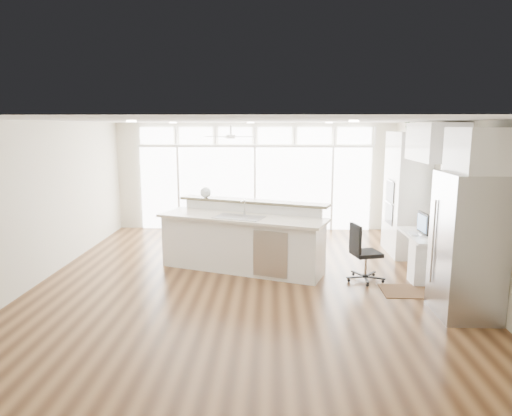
{
  "coord_description": "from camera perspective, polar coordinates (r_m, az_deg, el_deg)",
  "views": [
    {
      "loc": [
        0.41,
        -7.5,
        2.62
      ],
      "look_at": [
        0.14,
        0.6,
        1.15
      ],
      "focal_mm": 32.0,
      "sensor_mm": 36.0,
      "label": 1
    }
  ],
  "objects": [
    {
      "name": "floor",
      "position": [
        7.96,
        -1.15,
        -9.05
      ],
      "size": [
        7.0,
        8.0,
        0.02
      ],
      "primitive_type": "cube",
      "color": "#442915",
      "rests_on": "ground"
    },
    {
      "name": "ceiling",
      "position": [
        7.51,
        -1.23,
        10.86
      ],
      "size": [
        7.0,
        8.0,
        0.02
      ],
      "primitive_type": "cube",
      "color": "white",
      "rests_on": "wall_back"
    },
    {
      "name": "wall_back",
      "position": [
        11.58,
        -0.12,
        3.94
      ],
      "size": [
        7.0,
        0.04,
        2.7
      ],
      "primitive_type": "cube",
      "color": "beige",
      "rests_on": "floor"
    },
    {
      "name": "wall_front",
      "position": [
        3.75,
        -4.53,
        -9.56
      ],
      "size": [
        7.0,
        0.04,
        2.7
      ],
      "primitive_type": "cube",
      "color": "beige",
      "rests_on": "floor"
    },
    {
      "name": "wall_left",
      "position": [
        8.55,
        -25.31,
        0.72
      ],
      "size": [
        0.04,
        8.0,
        2.7
      ],
      "primitive_type": "cube",
      "color": "beige",
      "rests_on": "floor"
    },
    {
      "name": "wall_right",
      "position": [
        8.21,
        24.0,
        0.46
      ],
      "size": [
        0.04,
        8.0,
        2.7
      ],
      "primitive_type": "cube",
      "color": "beige",
      "rests_on": "floor"
    },
    {
      "name": "glass_wall",
      "position": [
        11.56,
        -0.13,
        2.43
      ],
      "size": [
        5.8,
        0.06,
        2.08
      ],
      "primitive_type": "cube",
      "color": "white",
      "rests_on": "wall_back"
    },
    {
      "name": "transom_row",
      "position": [
        11.45,
        -0.14,
        9.04
      ],
      "size": [
        5.9,
        0.06,
        0.4
      ],
      "primitive_type": "cube",
      "color": "white",
      "rests_on": "wall_back"
    },
    {
      "name": "desk_window",
      "position": [
        8.44,
        23.09,
        2.15
      ],
      "size": [
        0.04,
        0.85,
        0.85
      ],
      "primitive_type": "cube",
      "color": "white",
      "rests_on": "wall_right"
    },
    {
      "name": "ceiling_fan",
      "position": [
        10.34,
        -3.17,
        9.45
      ],
      "size": [
        1.16,
        1.16,
        0.32
      ],
      "primitive_type": "cube",
      "color": "silver",
      "rests_on": "ceiling"
    },
    {
      "name": "recessed_lights",
      "position": [
        7.71,
        -1.15,
        10.69
      ],
      "size": [
        3.4,
        3.0,
        0.02
      ],
      "primitive_type": "cube",
      "color": "white",
      "rests_on": "ceiling"
    },
    {
      "name": "oven_cabinet",
      "position": [
        9.8,
        18.27,
        1.69
      ],
      "size": [
        0.64,
        1.2,
        2.5
      ],
      "primitive_type": "cube",
      "color": "white",
      "rests_on": "floor"
    },
    {
      "name": "desk_nook",
      "position": [
        8.56,
        20.47,
        -5.58
      ],
      "size": [
        0.72,
        1.3,
        0.76
      ],
      "primitive_type": "cube",
      "color": "white",
      "rests_on": "floor"
    },
    {
      "name": "upper_cabinets",
      "position": [
        8.28,
        21.59,
        7.67
      ],
      "size": [
        0.64,
        1.3,
        0.64
      ],
      "primitive_type": "cube",
      "color": "white",
      "rests_on": "wall_right"
    },
    {
      "name": "refrigerator",
      "position": [
        6.91,
        24.93,
        -4.28
      ],
      "size": [
        0.76,
        0.9,
        2.0
      ],
      "primitive_type": "cube",
      "color": "#ADAEB2",
      "rests_on": "floor"
    },
    {
      "name": "fridge_cabinet",
      "position": [
        6.75,
        26.23,
        6.5
      ],
      "size": [
        0.64,
        0.9,
        0.6
      ],
      "primitive_type": "cube",
      "color": "white",
      "rests_on": "wall_right"
    },
    {
      "name": "framed_photos",
      "position": [
        9.04,
        21.63,
        1.77
      ],
      "size": [
        0.06,
        0.22,
        0.8
      ],
      "primitive_type": "cube",
      "color": "black",
      "rests_on": "wall_right"
    },
    {
      "name": "kitchen_island",
      "position": [
        8.35,
        -1.77,
        -3.66
      ],
      "size": [
        3.3,
        2.16,
        1.23
      ],
      "primitive_type": "cube",
      "rotation": [
        0.0,
        0.0,
        -0.35
      ],
      "color": "white",
      "rests_on": "floor"
    },
    {
      "name": "rug",
      "position": [
        7.83,
        18.67,
        -9.82
      ],
      "size": [
        0.9,
        0.66,
        0.01
      ],
      "primitive_type": "cube",
      "rotation": [
        0.0,
        0.0,
        -0.02
      ],
      "color": "#341E10",
      "rests_on": "floor"
    },
    {
      "name": "office_chair",
      "position": [
        8.0,
        13.62,
        -5.48
      ],
      "size": [
        0.61,
        0.58,
        0.99
      ],
      "primitive_type": "cube",
      "rotation": [
        0.0,
        0.0,
        0.24
      ],
      "color": "black",
      "rests_on": "floor"
    },
    {
      "name": "fishbowl",
      "position": [
        8.98,
        -6.31,
        1.95
      ],
      "size": [
        0.26,
        0.26,
        0.21
      ],
      "primitive_type": "sphere",
      "rotation": [
        0.0,
        0.0,
        -0.26
      ],
      "color": "white",
      "rests_on": "kitchen_island"
    },
    {
      "name": "monitor",
      "position": [
        8.4,
        20.2,
        -1.78
      ],
      "size": [
        0.1,
        0.48,
        0.4
      ],
      "primitive_type": "cube",
      "rotation": [
        0.0,
        0.0,
        0.05
      ],
      "color": "black",
      "rests_on": "desk_nook"
    },
    {
      "name": "keyboard",
      "position": [
        8.39,
        19.02,
        -3.08
      ],
      "size": [
        0.13,
        0.31,
        0.01
      ],
      "primitive_type": "cube",
      "rotation": [
        0.0,
        0.0,
        -0.07
      ],
      "color": "silver",
      "rests_on": "desk_nook"
    },
    {
      "name": "potted_plant",
      "position": [
        9.7,
        18.72,
        9.67
      ],
      "size": [
        0.26,
        0.29,
        0.23
      ],
      "primitive_type": "imported",
      "rotation": [
        0.0,
        0.0,
        0.01
      ],
      "color": "#265A27",
      "rests_on": "oven_cabinet"
    }
  ]
}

